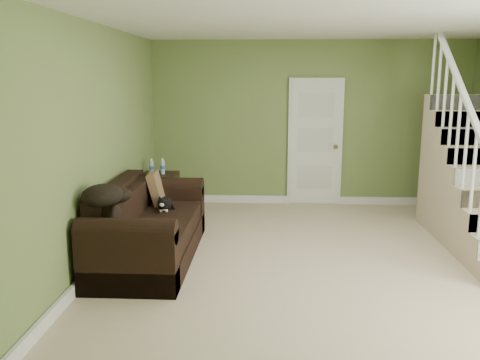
# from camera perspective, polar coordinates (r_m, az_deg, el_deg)

# --- Properties ---
(floor) EXTENTS (5.00, 5.50, 0.01)m
(floor) POSITION_cam_1_polar(r_m,az_deg,el_deg) (5.80, 9.58, -9.19)
(floor) COLOR tan
(floor) RESTS_ON ground
(ceiling) EXTENTS (5.00, 5.50, 0.01)m
(ceiling) POSITION_cam_1_polar(r_m,az_deg,el_deg) (5.46, 10.53, 17.26)
(ceiling) COLOR white
(ceiling) RESTS_ON wall_back
(wall_back) EXTENTS (5.00, 0.04, 2.60)m
(wall_back) POSITION_cam_1_polar(r_m,az_deg,el_deg) (8.20, 7.76, 6.28)
(wall_back) COLOR olive
(wall_back) RESTS_ON floor
(wall_front) EXTENTS (5.00, 0.04, 2.60)m
(wall_front) POSITION_cam_1_polar(r_m,az_deg,el_deg) (2.82, 16.61, -4.12)
(wall_front) COLOR olive
(wall_front) RESTS_ON floor
(wall_left) EXTENTS (0.04, 5.50, 2.60)m
(wall_left) POSITION_cam_1_polar(r_m,az_deg,el_deg) (5.74, -15.62, 3.73)
(wall_left) COLOR olive
(wall_left) RESTS_ON floor
(baseboard_back) EXTENTS (5.00, 0.04, 0.12)m
(baseboard_back) POSITION_cam_1_polar(r_m,az_deg,el_deg) (8.38, 7.55, -2.22)
(baseboard_back) COLOR white
(baseboard_back) RESTS_ON floor
(baseboard_left) EXTENTS (0.04, 5.50, 0.12)m
(baseboard_left) POSITION_cam_1_polar(r_m,az_deg,el_deg) (6.02, -14.70, -8.03)
(baseboard_left) COLOR white
(baseboard_left) RESTS_ON floor
(door) EXTENTS (0.86, 0.12, 2.02)m
(door) POSITION_cam_1_polar(r_m,az_deg,el_deg) (8.20, 8.43, 4.19)
(door) COLOR white
(door) RESTS_ON floor
(staircase) EXTENTS (1.00, 2.51, 2.82)m
(staircase) POSITION_cam_1_polar(r_m,az_deg,el_deg) (7.03, 25.23, -1.03)
(staircase) COLOR tan
(staircase) RESTS_ON floor
(sofa) EXTENTS (0.95, 2.20, 0.87)m
(sofa) POSITION_cam_1_polar(r_m,az_deg,el_deg) (5.88, -10.43, -5.54)
(sofa) COLOR black
(sofa) RESTS_ON floor
(side_table) EXTENTS (0.55, 0.55, 0.86)m
(side_table) POSITION_cam_1_polar(r_m,az_deg,el_deg) (7.65, -9.10, -1.57)
(side_table) COLOR black
(side_table) RESTS_ON floor
(cat) EXTENTS (0.21, 0.44, 0.21)m
(cat) POSITION_cam_1_polar(r_m,az_deg,el_deg) (6.11, -8.47, -2.66)
(cat) COLOR black
(cat) RESTS_ON sofa
(banana) EXTENTS (0.16, 0.18, 0.05)m
(banana) POSITION_cam_1_polar(r_m,az_deg,el_deg) (5.25, -10.02, -5.71)
(banana) COLOR yellow
(banana) RESTS_ON sofa
(throw_pillow) EXTENTS (0.24, 0.43, 0.43)m
(throw_pillow) POSITION_cam_1_polar(r_m,az_deg,el_deg) (6.44, -9.36, -0.98)
(throw_pillow) COLOR #553322
(throw_pillow) RESTS_ON sofa
(throw_blanket) EXTENTS (0.50, 0.59, 0.21)m
(throw_blanket) POSITION_cam_1_polar(r_m,az_deg,el_deg) (5.14, -15.18, -1.66)
(throw_blanket) COLOR black
(throw_blanket) RESTS_ON sofa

